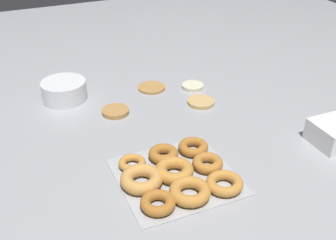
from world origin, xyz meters
TOP-DOWN VIEW (x-y plane):
  - ground_plane at (0.00, 0.00)m, footprint 3.00×3.00m
  - pancake_0 at (0.11, 0.01)m, footprint 0.10×0.10m
  - pancake_1 at (0.14, 0.14)m, footprint 0.08×0.08m
  - pancake_2 at (-0.20, 0.07)m, footprint 0.09×0.09m
  - pancake_3 at (-0.01, 0.20)m, footprint 0.10×0.10m
  - donut_tray at (-0.16, -0.35)m, footprint 0.31×0.30m
  - batter_bowl at (-0.34, 0.24)m, footprint 0.16×0.16m

SIDE VIEW (x-z plane):
  - ground_plane at x=0.00m, z-range 0.00..0.00m
  - pancake_3 at x=-0.01m, z-range 0.00..0.01m
  - pancake_0 at x=0.11m, z-range 0.00..0.01m
  - pancake_1 at x=0.14m, z-range 0.00..0.01m
  - pancake_2 at x=-0.20m, z-range 0.00..0.02m
  - donut_tray at x=-0.16m, z-range 0.00..0.04m
  - batter_bowl at x=-0.34m, z-range 0.00..0.07m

